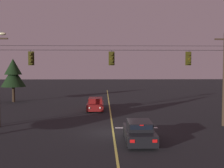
# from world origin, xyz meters

# --- Properties ---
(ground_plane) EXTENTS (180.00, 180.00, 0.00)m
(ground_plane) POSITION_xyz_m (0.00, 0.00, 0.00)
(ground_plane) COLOR black
(lane_centre_stripe) EXTENTS (0.14, 60.00, 0.01)m
(lane_centre_stripe) POSITION_xyz_m (0.00, 8.14, 0.00)
(lane_centre_stripe) COLOR #D1C64C
(lane_centre_stripe) RESTS_ON ground
(stop_bar_paint) EXTENTS (3.40, 0.36, 0.01)m
(stop_bar_paint) POSITION_xyz_m (1.90, 1.54, 0.00)
(stop_bar_paint) COLOR silver
(stop_bar_paint) RESTS_ON ground
(signal_span_assembly) EXTENTS (20.23, 0.32, 7.60)m
(signal_span_assembly) POSITION_xyz_m (0.00, 2.14, 3.96)
(signal_span_assembly) COLOR #38281C
(signal_span_assembly) RESTS_ON ground
(traffic_light_leftmost) EXTENTS (0.48, 0.41, 1.22)m
(traffic_light_leftmost) POSITION_xyz_m (-6.53, 2.12, 5.55)
(traffic_light_leftmost) COLOR black
(traffic_light_left_inner) EXTENTS (0.48, 0.41, 1.22)m
(traffic_light_left_inner) POSITION_xyz_m (-0.06, 2.12, 5.55)
(traffic_light_left_inner) COLOR black
(traffic_light_centre) EXTENTS (0.48, 0.41, 1.22)m
(traffic_light_centre) POSITION_xyz_m (6.22, 2.12, 5.55)
(traffic_light_centre) COLOR black
(car_waiting_near_lane) EXTENTS (1.80, 4.33, 1.39)m
(car_waiting_near_lane) POSITION_xyz_m (1.58, -2.77, 0.65)
(car_waiting_near_lane) COLOR black
(car_waiting_near_lane) RESTS_ON ground
(car_oncoming_lead) EXTENTS (1.80, 4.42, 1.39)m
(car_oncoming_lead) POSITION_xyz_m (-1.63, 10.94, 0.65)
(car_oncoming_lead) COLOR maroon
(car_oncoming_lead) RESTS_ON ground
(tree_verge_far) EXTENTS (3.37, 3.37, 5.98)m
(tree_verge_far) POSITION_xyz_m (-13.17, 18.89, 3.84)
(tree_verge_far) COLOR #332316
(tree_verge_far) RESTS_ON ground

